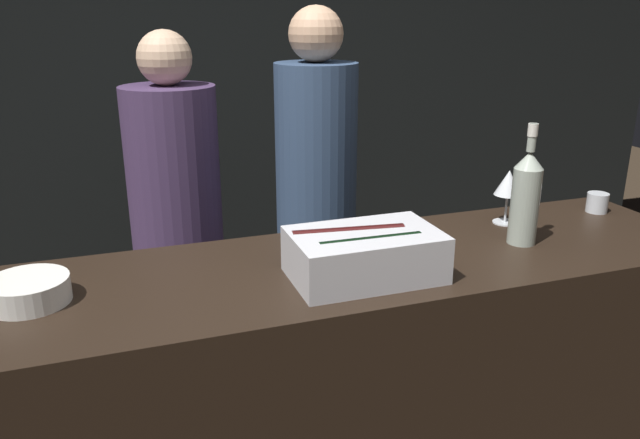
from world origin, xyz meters
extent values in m
cube|color=black|center=(0.00, 2.44, 1.40)|extent=(6.40, 0.06, 2.80)
cube|color=black|center=(0.00, 0.28, 0.53)|extent=(2.29, 0.56, 1.06)
cube|color=silver|center=(0.07, 0.18, 1.12)|extent=(0.37, 0.23, 0.12)
cylinder|color=black|center=(0.07, 0.14, 1.15)|extent=(0.26, 0.07, 0.06)
cylinder|color=#380F0F|center=(0.05, 0.22, 1.15)|extent=(0.29, 0.11, 0.07)
cylinder|color=silver|center=(-0.71, 0.30, 1.09)|extent=(0.18, 0.18, 0.06)
cylinder|color=gray|center=(-0.71, 0.30, 1.11)|extent=(0.15, 0.15, 0.01)
cylinder|color=silver|center=(0.66, 0.42, 1.06)|extent=(0.08, 0.08, 0.00)
cylinder|color=silver|center=(0.66, 0.42, 1.11)|extent=(0.01, 0.01, 0.09)
cone|color=silver|center=(0.66, 0.42, 1.19)|extent=(0.08, 0.08, 0.08)
cylinder|color=silver|center=(1.02, 0.42, 1.09)|extent=(0.07, 0.07, 0.06)
sphere|color=#EFB256|center=(1.02, 0.42, 1.09)|extent=(0.03, 0.03, 0.03)
cylinder|color=#9EA899|center=(0.60, 0.25, 1.17)|extent=(0.08, 0.08, 0.22)
cone|color=#9EA899|center=(0.60, 0.25, 1.30)|extent=(0.08, 0.08, 0.05)
cylinder|color=#9EA899|center=(0.60, 0.25, 1.37)|extent=(0.02, 0.02, 0.08)
cylinder|color=white|center=(0.60, 0.25, 1.39)|extent=(0.03, 0.03, 0.03)
cube|color=black|center=(0.28, 1.16, 0.39)|extent=(0.25, 0.18, 0.79)
cylinder|color=#334766|center=(0.28, 1.16, 1.15)|extent=(0.33, 0.33, 0.72)
sphere|color=tan|center=(0.28, 1.16, 1.61)|extent=(0.21, 0.21, 0.21)
cube|color=black|center=(-0.27, 1.35, 0.37)|extent=(0.28, 0.20, 0.74)
cylinder|color=#473356|center=(-0.27, 1.35, 1.08)|extent=(0.37, 0.37, 0.69)
sphere|color=beige|center=(-0.27, 1.35, 1.53)|extent=(0.21, 0.21, 0.21)
camera|label=1|loc=(-0.51, -1.15, 1.70)|focal=35.00mm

